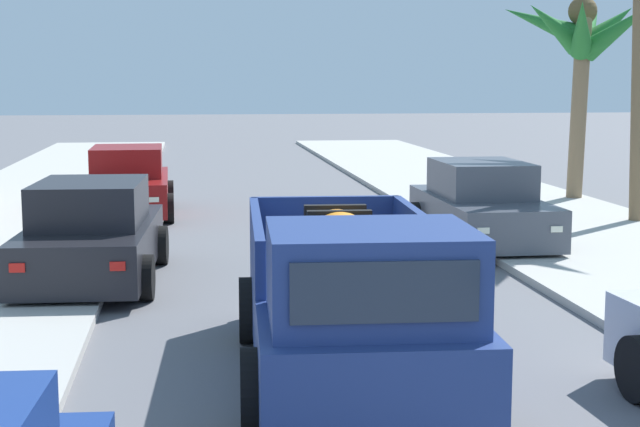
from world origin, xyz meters
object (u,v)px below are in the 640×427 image
object	(u,v)px
car_right_mid	(92,235)
palm_tree_left_fore	(579,36)
car_right_far	(128,184)
car_right_near	(481,206)
pickup_truck	(350,303)

from	to	relation	value
car_right_mid	palm_tree_left_fore	xyz separation A→B (m)	(10.84, 7.96, 3.35)
car_right_mid	car_right_far	size ratio (longest dim) A/B	1.01
car_right_near	palm_tree_left_fore	xyz separation A→B (m)	(4.07, 5.54, 3.35)
pickup_truck	car_right_mid	world-z (taller)	pickup_truck
car_right_far	car_right_mid	bearing A→B (deg)	-90.55
palm_tree_left_fore	pickup_truck	bearing A→B (deg)	-120.58
pickup_truck	car_right_near	bearing A→B (deg)	64.08
car_right_far	pickup_truck	bearing A→B (deg)	-76.50
pickup_truck	car_right_far	xyz separation A→B (m)	(-2.98, 12.40, -0.10)
car_right_far	palm_tree_left_fore	world-z (taller)	palm_tree_left_fore
car_right_far	palm_tree_left_fore	distance (m)	11.31
car_right_near	car_right_far	world-z (taller)	same
pickup_truck	palm_tree_left_fore	distance (m)	15.66
car_right_mid	palm_tree_left_fore	distance (m)	13.86
car_right_near	car_right_mid	size ratio (longest dim) A/B	0.99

